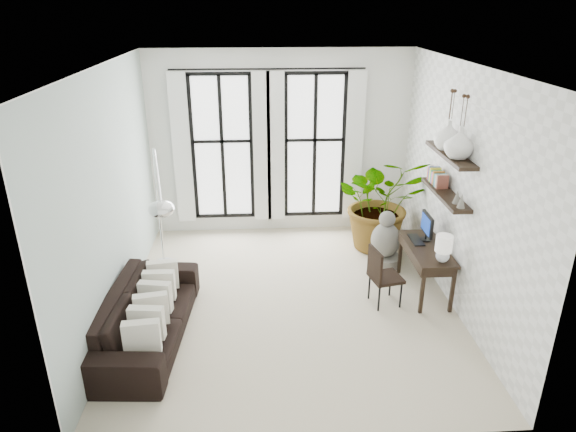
{
  "coord_description": "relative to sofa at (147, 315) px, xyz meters",
  "views": [
    {
      "loc": [
        -0.38,
        -6.18,
        3.89
      ],
      "look_at": [
        0.01,
        0.3,
        1.17
      ],
      "focal_mm": 32.0,
      "sensor_mm": 36.0,
      "label": 1
    }
  ],
  "objects": [
    {
      "name": "sofa",
      "position": [
        0.0,
        0.0,
        0.0
      ],
      "size": [
        1.05,
        2.34,
        0.67
      ],
      "primitive_type": "imported",
      "rotation": [
        0.0,
        0.0,
        1.5
      ],
      "color": "black",
      "rests_on": "floor"
    },
    {
      "name": "wall_back",
      "position": [
        1.8,
        3.25,
        1.27
      ],
      "size": [
        4.5,
        0.0,
        4.5
      ],
      "primitive_type": "plane",
      "rotation": [
        1.57,
        0.0,
        0.0
      ],
      "color": "white",
      "rests_on": "floor"
    },
    {
      "name": "wall_shelves",
      "position": [
        3.91,
        0.92,
        1.39
      ],
      "size": [
        0.25,
        1.3,
        0.6
      ],
      "color": "black",
      "rests_on": "wall_right"
    },
    {
      "name": "wall_right",
      "position": [
        4.05,
        0.75,
        1.27
      ],
      "size": [
        0.0,
        5.0,
        5.0
      ],
      "primitive_type": "plane",
      "rotation": [
        1.57,
        0.0,
        -1.57
      ],
      "color": "white",
      "rests_on": "floor"
    },
    {
      "name": "plant",
      "position": [
        3.43,
        2.38,
        0.49
      ],
      "size": [
        1.48,
        1.29,
        1.65
      ],
      "primitive_type": "imported",
      "rotation": [
        0.0,
        0.0,
        0.0
      ],
      "color": "#2D7228",
      "rests_on": "floor"
    },
    {
      "name": "desk_chair",
      "position": [
        3.04,
        0.59,
        0.15
      ],
      "size": [
        0.48,
        0.48,
        0.85
      ],
      "rotation": [
        0.0,
        0.0,
        0.21
      ],
      "color": "black",
      "rests_on": "floor"
    },
    {
      "name": "ceiling",
      "position": [
        1.8,
        0.75,
        2.87
      ],
      "size": [
        5.0,
        5.0,
        0.0
      ],
      "primitive_type": "plane",
      "color": "white",
      "rests_on": "wall_back"
    },
    {
      "name": "arc_lamp",
      "position": [
        0.1,
        0.94,
        1.4
      ],
      "size": [
        0.71,
        2.1,
        2.22
      ],
      "color": "silver",
      "rests_on": "floor"
    },
    {
      "name": "wall_left",
      "position": [
        -0.45,
        0.75,
        1.27
      ],
      "size": [
        0.0,
        5.0,
        5.0
      ],
      "primitive_type": "plane",
      "rotation": [
        1.57,
        0.0,
        1.57
      ],
      "color": "#A4B7B0",
      "rests_on": "floor"
    },
    {
      "name": "floor",
      "position": [
        1.8,
        0.75,
        -0.33
      ],
      "size": [
        5.0,
        5.0,
        0.0
      ],
      "primitive_type": "plane",
      "color": "beige",
      "rests_on": "ground"
    },
    {
      "name": "buddha",
      "position": [
        3.38,
        1.73,
        0.05
      ],
      "size": [
        0.51,
        0.51,
        0.92
      ],
      "color": "gray",
      "rests_on": "floor"
    },
    {
      "name": "windows",
      "position": [
        1.6,
        3.18,
        1.23
      ],
      "size": [
        3.26,
        0.13,
        2.65
      ],
      "color": "white",
      "rests_on": "wall_back"
    },
    {
      "name": "desk",
      "position": [
        3.75,
        0.83,
        0.35
      ],
      "size": [
        0.51,
        1.2,
        1.11
      ],
      "color": "black",
      "rests_on": "floor"
    },
    {
      "name": "vase_b",
      "position": [
        3.91,
        1.03,
        1.93
      ],
      "size": [
        0.37,
        0.37,
        0.38
      ],
      "primitive_type": "imported",
      "color": "white",
      "rests_on": "shelf_upper"
    },
    {
      "name": "throw_pillows",
      "position": [
        0.1,
        -0.0,
        0.17
      ],
      "size": [
        0.4,
        1.52,
        0.4
      ],
      "color": "beige",
      "rests_on": "sofa"
    },
    {
      "name": "vase_a",
      "position": [
        3.91,
        0.63,
        1.93
      ],
      "size": [
        0.37,
        0.37,
        0.38
      ],
      "primitive_type": "imported",
      "color": "white",
      "rests_on": "shelf_upper"
    }
  ]
}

